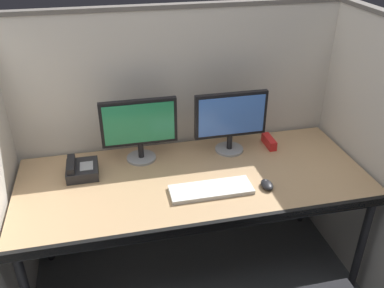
{
  "coord_description": "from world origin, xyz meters",
  "views": [
    {
      "loc": [
        -0.42,
        -1.52,
        2.0
      ],
      "look_at": [
        0.0,
        0.35,
        0.92
      ],
      "focal_mm": 38.5,
      "sensor_mm": 36.0,
      "label": 1
    }
  ],
  "objects_px": {
    "computer_mouse": "(267,185)",
    "monitor_right": "(231,118)",
    "keyboard_main": "(211,190)",
    "monitor_left": "(139,126)",
    "desk_phone": "(81,169)",
    "desk": "(194,186)",
    "red_stapler": "(269,142)"
  },
  "relations": [
    {
      "from": "monitor_left",
      "to": "keyboard_main",
      "type": "height_order",
      "value": "monitor_left"
    },
    {
      "from": "monitor_left",
      "to": "red_stapler",
      "type": "distance_m",
      "value": 0.81
    },
    {
      "from": "keyboard_main",
      "to": "monitor_left",
      "type": "bearing_deg",
      "value": 128.09
    },
    {
      "from": "desk_phone",
      "to": "monitor_left",
      "type": "bearing_deg",
      "value": 15.08
    },
    {
      "from": "monitor_left",
      "to": "keyboard_main",
      "type": "distance_m",
      "value": 0.55
    },
    {
      "from": "red_stapler",
      "to": "monitor_right",
      "type": "bearing_deg",
      "value": -179.59
    },
    {
      "from": "desk",
      "to": "monitor_right",
      "type": "height_order",
      "value": "monitor_right"
    },
    {
      "from": "desk",
      "to": "monitor_right",
      "type": "bearing_deg",
      "value": 42.09
    },
    {
      "from": "monitor_right",
      "to": "desk_phone",
      "type": "relative_size",
      "value": 2.26
    },
    {
      "from": "keyboard_main",
      "to": "computer_mouse",
      "type": "xyz_separation_m",
      "value": [
        0.29,
        -0.03,
        0.01
      ]
    },
    {
      "from": "monitor_right",
      "to": "keyboard_main",
      "type": "height_order",
      "value": "monitor_right"
    },
    {
      "from": "computer_mouse",
      "to": "monitor_right",
      "type": "bearing_deg",
      "value": 100.57
    },
    {
      "from": "desk",
      "to": "desk_phone",
      "type": "bearing_deg",
      "value": 163.84
    },
    {
      "from": "monitor_right",
      "to": "computer_mouse",
      "type": "bearing_deg",
      "value": -79.43
    },
    {
      "from": "desk",
      "to": "keyboard_main",
      "type": "relative_size",
      "value": 4.42
    },
    {
      "from": "computer_mouse",
      "to": "desk_phone",
      "type": "relative_size",
      "value": 0.51
    },
    {
      "from": "monitor_left",
      "to": "desk_phone",
      "type": "height_order",
      "value": "monitor_left"
    },
    {
      "from": "desk",
      "to": "monitor_right",
      "type": "relative_size",
      "value": 4.42
    },
    {
      "from": "monitor_right",
      "to": "keyboard_main",
      "type": "relative_size",
      "value": 1.0
    },
    {
      "from": "red_stapler",
      "to": "desk_phone",
      "type": "distance_m",
      "value": 1.13
    },
    {
      "from": "monitor_right",
      "to": "red_stapler",
      "type": "relative_size",
      "value": 2.87
    },
    {
      "from": "computer_mouse",
      "to": "monitor_left",
      "type": "bearing_deg",
      "value": 144.66
    },
    {
      "from": "monitor_left",
      "to": "computer_mouse",
      "type": "distance_m",
      "value": 0.77
    },
    {
      "from": "desk",
      "to": "monitor_right",
      "type": "distance_m",
      "value": 0.45
    },
    {
      "from": "computer_mouse",
      "to": "desk_phone",
      "type": "height_order",
      "value": "desk_phone"
    },
    {
      "from": "desk",
      "to": "monitor_right",
      "type": "xyz_separation_m",
      "value": [
        0.27,
        0.25,
        0.27
      ]
    },
    {
      "from": "monitor_left",
      "to": "monitor_right",
      "type": "relative_size",
      "value": 1.0
    },
    {
      "from": "desk",
      "to": "monitor_left",
      "type": "relative_size",
      "value": 4.42
    },
    {
      "from": "keyboard_main",
      "to": "red_stapler",
      "type": "bearing_deg",
      "value": 39.15
    },
    {
      "from": "red_stapler",
      "to": "desk",
      "type": "bearing_deg",
      "value": -154.83
    },
    {
      "from": "keyboard_main",
      "to": "red_stapler",
      "type": "xyz_separation_m",
      "value": [
        0.47,
        0.39,
        0.02
      ]
    },
    {
      "from": "monitor_left",
      "to": "desk_phone",
      "type": "xyz_separation_m",
      "value": [
        -0.34,
        -0.09,
        -0.18
      ]
    }
  ]
}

